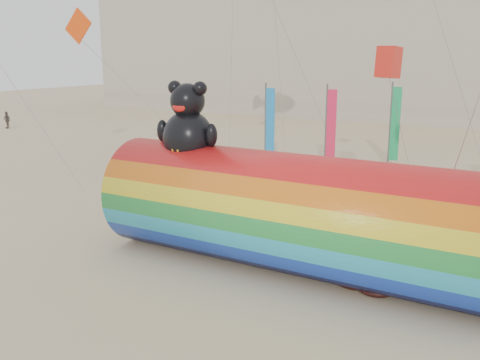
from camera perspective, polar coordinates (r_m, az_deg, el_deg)
The scene contains 6 objects.
ground at distance 19.02m, azimuth -3.61°, elevation -7.79°, with size 160.00×160.00×0.00m, color #CCB58C.
hotel_building at distance 64.60m, azimuth 10.69°, elevation 16.18°, with size 60.40×15.40×20.60m.
windsock_assembly at distance 17.03m, azimuth 5.98°, elevation -3.24°, with size 13.11×3.99×6.04m.
kite_handler at distance 17.67m, azimuth 10.80°, elevation -6.87°, with size 0.59×0.39×1.62m, color #585A60.
fabric_bundle at distance 16.64m, azimuth 12.80°, elevation -10.65°, with size 2.62×1.35×0.41m.
festival_banners at distance 32.18m, azimuth 9.74°, elevation 5.62°, with size 6.77×4.92×5.20m.
Camera 1 is at (9.91, -14.72, 6.84)m, focal length 40.00 mm.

